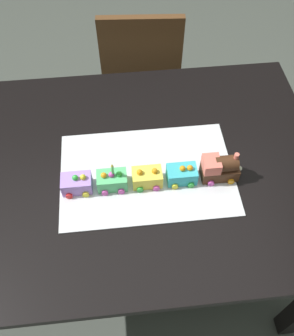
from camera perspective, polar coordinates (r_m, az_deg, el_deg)
The scene contains 10 objects.
ground_plane at distance 1.97m, azimuth -1.73°, elevation -12.36°, with size 8.00×8.00×0.00m, color #474C44.
dining_table at distance 1.41m, azimuth -2.36°, elevation -2.23°, with size 1.40×1.00×0.74m.
chair at distance 2.10m, azimuth -0.92°, elevation 14.80°, with size 0.43×0.43×0.86m.
cake_board at distance 1.30m, azimuth 0.00°, elevation -0.82°, with size 0.60×0.40×0.00m, color silver.
cake_locomotive at distance 1.28m, azimuth 11.06°, elevation 0.03°, with size 0.14×0.08×0.12m.
cake_car_flatbed_turquoise at distance 1.27m, azimuth 5.34°, elevation -0.95°, with size 0.10×0.08×0.07m.
cake_car_gondola_lemon at distance 1.26m, azimuth 0.02°, elevation -1.42°, with size 0.10×0.08×0.07m.
cake_car_hopper_mint_green at distance 1.26m, azimuth -5.34°, elevation -1.86°, with size 0.10×0.08×0.07m.
cake_car_caboose_lavender at distance 1.27m, azimuth -10.64°, elevation -2.32°, with size 0.10×0.08×0.07m.
birthday_candle at distance 1.20m, azimuth -5.29°, elevation -0.09°, with size 0.01×0.01×0.05m.
Camera 1 is at (0.02, 0.78, 1.82)m, focal length 39.97 mm.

